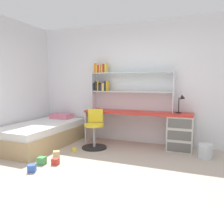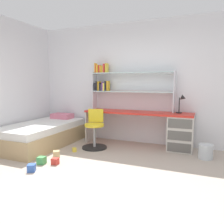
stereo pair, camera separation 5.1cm
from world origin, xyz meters
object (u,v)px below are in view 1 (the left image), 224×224
object	(u,v)px
bed_platform	(42,134)
toy_block_green_2	(42,161)
toy_block_natural_0	(56,154)
toy_block_red_4	(55,161)
bookshelf_hutch	(119,82)
toy_block_blue_3	(32,168)
toy_block_yellow_1	(74,150)
waste_bin	(205,151)
desk	(166,128)
swivel_chair	(94,133)
desk_lamp	(182,101)

from	to	relation	value
bed_platform	toy_block_green_2	size ratio (longest dim) A/B	16.45
toy_block_natural_0	toy_block_red_4	xyz separation A→B (m)	(0.20, -0.31, -0.01)
bookshelf_hutch	toy_block_blue_3	xyz separation A→B (m)	(-0.62, -2.16, -1.31)
bed_platform	toy_block_yellow_1	world-z (taller)	bed_platform
toy_block_yellow_1	toy_block_blue_3	xyz separation A→B (m)	(-0.07, -1.11, 0.02)
bed_platform	toy_block_red_4	bearing A→B (deg)	-41.71
waste_bin	toy_block_blue_3	world-z (taller)	waste_bin
waste_bin	toy_block_natural_0	size ratio (longest dim) A/B	2.23
desk	toy_block_yellow_1	size ratio (longest dim) A/B	29.00
waste_bin	bookshelf_hutch	bearing A→B (deg)	164.98
swivel_chair	waste_bin	size ratio (longest dim) A/B	3.08
bookshelf_hutch	swivel_chair	size ratio (longest dim) A/B	2.30
bed_platform	bookshelf_hutch	bearing A→B (deg)	30.95
waste_bin	toy_block_red_4	world-z (taller)	waste_bin
bookshelf_hutch	toy_block_yellow_1	bearing A→B (deg)	-117.42
bed_platform	toy_block_blue_3	bearing A→B (deg)	-56.49
toy_block_yellow_1	toy_block_red_4	distance (m)	0.72
bed_platform	toy_block_natural_0	xyz separation A→B (m)	(0.79, -0.58, -0.18)
waste_bin	toy_block_yellow_1	bearing A→B (deg)	-166.98
bookshelf_hutch	waste_bin	bearing A→B (deg)	-15.02
bed_platform	toy_block_blue_3	distance (m)	1.55
toy_block_blue_3	bed_platform	bearing A→B (deg)	123.51
bookshelf_hutch	desk_lamp	distance (m)	1.43
desk	toy_block_red_4	world-z (taller)	desk
desk	toy_block_natural_0	world-z (taller)	desk
toy_block_yellow_1	toy_block_green_2	world-z (taller)	toy_block_green_2
toy_block_yellow_1	toy_block_red_4	xyz separation A→B (m)	(0.07, -0.71, 0.01)
toy_block_blue_3	toy_block_red_4	distance (m)	0.42
waste_bin	toy_block_natural_0	xyz separation A→B (m)	(-2.53, -0.96, -0.07)
desk	bed_platform	bearing A→B (deg)	-164.00
desk_lamp	toy_block_blue_3	bearing A→B (deg)	-134.01
bookshelf_hutch	swivel_chair	distance (m)	1.27
desk_lamp	toy_block_green_2	xyz separation A→B (m)	(-2.08, -1.76, -0.94)
toy_block_natural_0	toy_block_blue_3	xyz separation A→B (m)	(0.05, -0.70, -0.00)
waste_bin	toy_block_blue_3	bearing A→B (deg)	-146.12
desk_lamp	toy_block_natural_0	distance (m)	2.65
bookshelf_hutch	waste_bin	xyz separation A→B (m)	(1.85, -0.50, -1.24)
bed_platform	toy_block_green_2	distance (m)	1.25
swivel_chair	toy_block_natural_0	distance (m)	0.93
desk_lamp	toy_block_red_4	xyz separation A→B (m)	(-1.86, -1.68, -0.95)
bookshelf_hutch	desk_lamp	xyz separation A→B (m)	(1.38, -0.08, -0.37)
swivel_chair	toy_block_red_4	bearing A→B (deg)	-98.72
toy_block_yellow_1	bookshelf_hutch	bearing A→B (deg)	62.58
toy_block_yellow_1	toy_block_green_2	distance (m)	0.80
bookshelf_hutch	toy_block_red_4	world-z (taller)	bookshelf_hutch
desk_lamp	toy_block_yellow_1	size ratio (longest dim) A/B	4.81
desk	swivel_chair	xyz separation A→B (m)	(-1.41, -0.50, -0.11)
bed_platform	toy_block_blue_3	world-z (taller)	bed_platform
desk_lamp	toy_block_yellow_1	xyz separation A→B (m)	(-1.93, -0.97, -0.96)
swivel_chair	desk_lamp	bearing A→B (deg)	18.42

